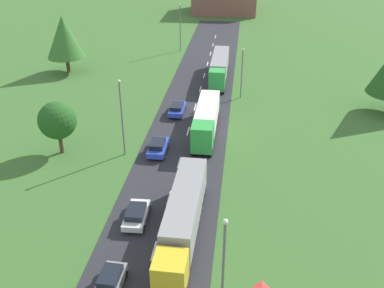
# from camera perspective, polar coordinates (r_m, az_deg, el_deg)

# --- Properties ---
(road) EXTENTS (10.00, 140.00, 0.06)m
(road) POSITION_cam_1_polar(r_m,az_deg,el_deg) (48.37, -1.85, -3.04)
(road) COLOR #2B2B30
(road) RESTS_ON ground
(lane_marking_centre) EXTENTS (0.16, 120.26, 0.01)m
(lane_marking_centre) POSITION_cam_1_polar(r_m,az_deg,el_deg) (46.01, -2.37, -4.82)
(lane_marking_centre) COLOR white
(lane_marking_centre) RESTS_ON road
(truck_lead) EXTENTS (2.64, 14.76, 3.67)m
(truck_lead) POSITION_cam_1_polar(r_m,az_deg,el_deg) (37.81, -1.14, -9.29)
(truck_lead) COLOR yellow
(truck_lead) RESTS_ON road
(truck_second) EXTENTS (2.52, 12.50, 3.59)m
(truck_second) POSITION_cam_1_polar(r_m,az_deg,el_deg) (54.50, 1.84, 3.24)
(truck_second) COLOR green
(truck_second) RESTS_ON road
(truck_third) EXTENTS (2.54, 13.97, 3.61)m
(truck_third) POSITION_cam_1_polar(r_m,az_deg,el_deg) (73.11, 3.57, 9.98)
(truck_third) COLOR green
(truck_third) RESTS_ON road
(car_lead) EXTENTS (1.86, 3.96, 1.44)m
(car_lead) POSITION_cam_1_polar(r_m,az_deg,el_deg) (34.66, -10.59, -17.14)
(car_lead) COLOR gray
(car_lead) RESTS_ON road
(car_second) EXTENTS (2.01, 4.29, 1.44)m
(car_second) POSITION_cam_1_polar(r_m,az_deg,el_deg) (40.49, -7.23, -9.02)
(car_second) COLOR white
(car_second) RESTS_ON road
(car_third) EXTENTS (1.90, 4.27, 1.56)m
(car_third) POSITION_cam_1_polar(r_m,az_deg,el_deg) (50.83, -4.46, -0.35)
(car_third) COLOR blue
(car_third) RESTS_ON road
(car_fourth) EXTENTS (1.94, 4.48, 1.44)m
(car_fourth) POSITION_cam_1_polar(r_m,az_deg,el_deg) (60.52, -1.93, 4.61)
(car_fourth) COLOR blue
(car_fourth) RESTS_ON road
(lamppost_lead) EXTENTS (0.36, 0.36, 9.06)m
(lamppost_lead) POSITION_cam_1_polar(r_m,az_deg,el_deg) (29.03, 4.06, -16.01)
(lamppost_lead) COLOR slate
(lamppost_lead) RESTS_ON ground
(lamppost_second) EXTENTS (0.36, 0.36, 9.11)m
(lamppost_second) POSITION_cam_1_polar(r_m,az_deg,el_deg) (49.21, -9.11, 3.78)
(lamppost_second) COLOR slate
(lamppost_second) RESTS_ON ground
(lamppost_third) EXTENTS (0.36, 0.36, 7.56)m
(lamppost_third) POSITION_cam_1_polar(r_m,az_deg,el_deg) (65.11, 6.49, 9.44)
(lamppost_third) COLOR slate
(lamppost_third) RESTS_ON ground
(lamppost_fourth) EXTENTS (0.36, 0.36, 9.10)m
(lamppost_fourth) POSITION_cam_1_polar(r_m,az_deg,el_deg) (87.92, -1.55, 15.16)
(lamppost_fourth) COLOR slate
(lamppost_fourth) RESTS_ON ground
(tree_birch) EXTENTS (6.29, 6.29, 9.62)m
(tree_birch) POSITION_cam_1_polar(r_m,az_deg,el_deg) (78.19, -16.26, 13.20)
(tree_birch) COLOR #513823
(tree_birch) RESTS_ON ground
(tree_maple) EXTENTS (4.32, 4.32, 6.29)m
(tree_maple) POSITION_cam_1_polar(r_m,az_deg,el_deg) (51.66, -17.07, 2.93)
(tree_maple) COLOR #513823
(tree_maple) RESTS_ON ground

